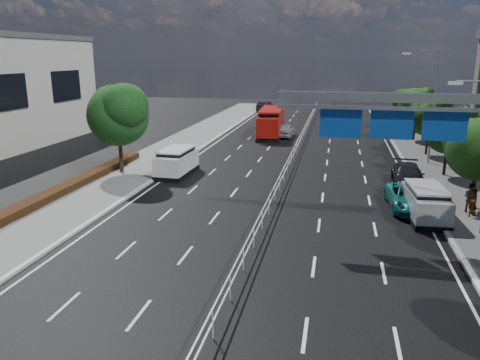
# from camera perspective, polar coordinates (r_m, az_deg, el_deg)

# --- Properties ---
(ground) EXTENTS (160.00, 160.00, 0.00)m
(ground) POSITION_cam_1_polar(r_m,az_deg,el_deg) (16.03, -2.57, -17.18)
(ground) COLOR black
(ground) RESTS_ON ground
(median_fence) EXTENTS (0.05, 85.00, 1.02)m
(median_fence) POSITION_cam_1_polar(r_m,az_deg,el_deg) (36.68, 6.12, 2.30)
(median_fence) COLOR silver
(median_fence) RESTS_ON ground
(overhead_gantry) EXTENTS (10.24, 0.38, 7.45)m
(overhead_gantry) POSITION_cam_1_polar(r_m,az_deg,el_deg) (23.59, 19.88, 6.99)
(overhead_gantry) COLOR gray
(overhead_gantry) RESTS_ON ground
(streetlight_far) EXTENTS (2.78, 2.40, 9.00)m
(streetlight_far) POSITION_cam_1_polar(r_m,az_deg,el_deg) (39.90, 22.23, 9.12)
(streetlight_far) COLOR gray
(streetlight_far) RESTS_ON ground
(near_tree_back) EXTENTS (4.84, 4.51, 6.69)m
(near_tree_back) POSITION_cam_1_polar(r_m,az_deg,el_deg) (34.91, -14.59, 8.07)
(near_tree_back) COLOR black
(near_tree_back) RESTS_ON ground
(far_tree_d) EXTENTS (3.85, 3.59, 5.34)m
(far_tree_d) POSITION_cam_1_polar(r_m,az_deg,el_deg) (29.09, 27.22, 3.75)
(far_tree_d) COLOR black
(far_tree_d) RESTS_ON ground
(far_tree_e) EXTENTS (3.63, 3.38, 5.13)m
(far_tree_e) POSITION_cam_1_polar(r_m,az_deg,el_deg) (36.30, 24.21, 5.81)
(far_tree_e) COLOR black
(far_tree_e) RESTS_ON ground
(far_tree_f) EXTENTS (3.52, 3.28, 5.02)m
(far_tree_f) POSITION_cam_1_polar(r_m,az_deg,el_deg) (43.61, 22.19, 7.25)
(far_tree_f) COLOR black
(far_tree_f) RESTS_ON ground
(far_tree_g) EXTENTS (3.96, 3.69, 5.45)m
(far_tree_g) POSITION_cam_1_polar(r_m,az_deg,el_deg) (50.93, 20.79, 8.65)
(far_tree_g) COLOR black
(far_tree_g) RESTS_ON ground
(far_tree_h) EXTENTS (3.41, 3.18, 4.91)m
(far_tree_h) POSITION_cam_1_polar(r_m,az_deg,el_deg) (58.36, 19.67, 9.11)
(far_tree_h) COLOR black
(far_tree_h) RESTS_ON ground
(white_minivan) EXTENTS (2.11, 4.61, 1.97)m
(white_minivan) POSITION_cam_1_polar(r_m,az_deg,el_deg) (34.55, -7.73, 2.21)
(white_minivan) COLOR black
(white_minivan) RESTS_ON ground
(red_bus) EXTENTS (2.91, 9.90, 2.92)m
(red_bus) POSITION_cam_1_polar(r_m,az_deg,el_deg) (51.59, 3.82, 7.15)
(red_bus) COLOR black
(red_bus) RESTS_ON ground
(near_car_silver) EXTENTS (1.93, 4.30, 1.44)m
(near_car_silver) POSITION_cam_1_polar(r_m,az_deg,el_deg) (50.77, 5.55, 6.07)
(near_car_silver) COLOR #A2A5A9
(near_car_silver) RESTS_ON ground
(near_car_dark) EXTENTS (2.17, 4.88, 1.55)m
(near_car_dark) POSITION_cam_1_polar(r_m,az_deg,el_deg) (74.31, 3.06, 8.98)
(near_car_dark) COLOR black
(near_car_dark) RESTS_ON ground
(silver_minivan) EXTENTS (2.11, 4.44, 1.80)m
(silver_minivan) POSITION_cam_1_polar(r_m,az_deg,el_deg) (26.95, 21.67, -2.58)
(silver_minivan) COLOR black
(silver_minivan) RESTS_ON ground
(parked_car_teal) EXTENTS (2.47, 4.91, 1.33)m
(parked_car_teal) POSITION_cam_1_polar(r_m,az_deg,el_deg) (28.33, 19.94, -2.05)
(parked_car_teal) COLOR #1C7E79
(parked_car_teal) RESTS_ON ground
(parked_car_dark) EXTENTS (2.15, 4.92, 1.41)m
(parked_car_dark) POSITION_cam_1_polar(r_m,az_deg,el_deg) (33.42, 19.79, 0.55)
(parked_car_dark) COLOR black
(parked_car_dark) RESTS_ON ground
(pedestrian_a) EXTENTS (0.67, 0.59, 1.54)m
(pedestrian_a) POSITION_cam_1_polar(r_m,az_deg,el_deg) (27.88, 26.52, -2.49)
(pedestrian_a) COLOR gray
(pedestrian_a) RESTS_ON sidewalk_far
(pedestrian_b) EXTENTS (1.02, 1.01, 1.66)m
(pedestrian_b) POSITION_cam_1_polar(r_m,az_deg,el_deg) (28.56, 26.27, -1.95)
(pedestrian_b) COLOR gray
(pedestrian_b) RESTS_ON sidewalk_far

